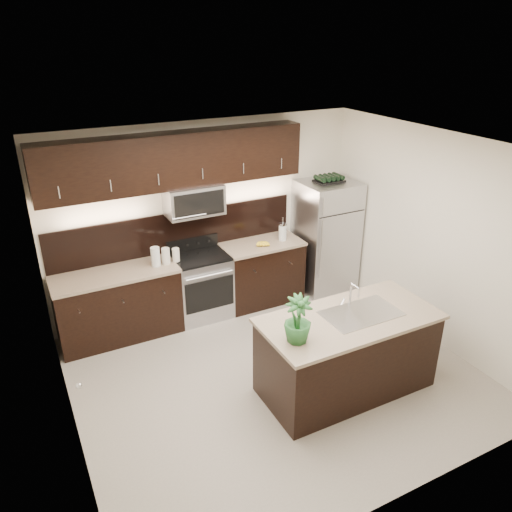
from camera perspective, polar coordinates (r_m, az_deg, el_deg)
The scene contains 12 objects.
ground at distance 6.13m, azimuth 2.15°, elevation -13.38°, with size 4.50×4.50×0.00m, color gray.
room_walls at distance 5.19m, azimuth 1.58°, elevation 0.96°, with size 4.52×4.02×2.71m.
counter_run at distance 7.02m, azimuth -7.84°, elevation -3.72°, with size 3.51×0.65×0.94m.
upper_fixtures at distance 6.56m, azimuth -8.91°, elevation 9.85°, with size 3.49×0.40×1.66m.
island at distance 5.76m, azimuth 10.33°, elevation -10.84°, with size 1.96×0.96×0.94m.
sink_faucet at distance 5.59m, azimuth 11.87°, elevation -6.27°, with size 0.84×0.50×0.28m.
refrigerator at distance 7.75m, azimuth 7.94°, elevation 2.26°, with size 0.83×0.75×1.72m, color #B2B2B7.
wine_rack at distance 7.46m, azimuth 8.34°, elevation 8.72°, with size 0.43×0.26×0.10m.
plant at distance 4.92m, azimuth 4.80°, elevation -7.25°, with size 0.28×0.28×0.49m, color #225525.
canisters at distance 6.65m, azimuth -10.55°, elevation -0.00°, with size 0.39×0.12×0.26m.
french_press at distance 7.30m, azimuth 3.06°, elevation 2.78°, with size 0.12×0.12×0.34m.
bananas at distance 7.13m, azimuth 0.35°, elevation 1.42°, with size 0.20×0.15×0.06m, color gold.
Camera 1 is at (-2.42, -4.19, 3.77)m, focal length 35.00 mm.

